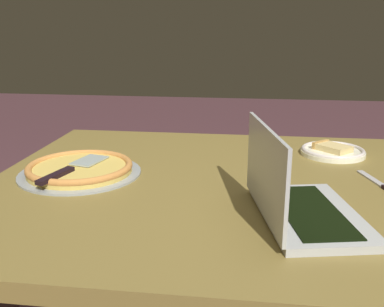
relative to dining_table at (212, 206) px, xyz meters
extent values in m
cube|color=olive|center=(0.00, 0.00, 0.05)|extent=(1.27, 1.11, 0.04)
cylinder|color=#342A26|center=(-0.41, 0.41, -0.31)|extent=(0.06, 0.06, 0.68)
cylinder|color=#342A26|center=(0.41, 0.41, -0.31)|extent=(0.06, 0.06, 0.68)
cube|color=#BABDBB|center=(0.24, -0.22, 0.09)|extent=(0.27, 0.38, 0.02)
cube|color=black|center=(0.24, -0.22, 0.10)|extent=(0.19, 0.32, 0.00)
cube|color=#BABDBB|center=(0.13, -0.24, 0.19)|extent=(0.08, 0.34, 0.20)
cube|color=#95B8E5|center=(0.14, -0.24, 0.19)|extent=(0.07, 0.30, 0.17)
cylinder|color=white|center=(0.38, 0.32, 0.08)|extent=(0.21, 0.21, 0.01)
torus|color=silver|center=(0.38, 0.32, 0.09)|extent=(0.21, 0.21, 0.01)
cube|color=#DDBF76|center=(0.38, 0.32, 0.10)|extent=(0.13, 0.13, 0.02)
cube|color=#C08E47|center=(0.34, 0.35, 0.10)|extent=(0.06, 0.06, 0.03)
cylinder|color=#949C9D|center=(-0.39, 0.01, 0.08)|extent=(0.36, 0.36, 0.01)
cylinder|color=#DDBA54|center=(-0.39, 0.01, 0.09)|extent=(0.30, 0.30, 0.02)
torus|color=#CD8540|center=(-0.39, 0.01, 0.10)|extent=(0.31, 0.31, 0.02)
cube|color=#A9B8B1|center=(-0.38, 0.06, 0.10)|extent=(0.10, 0.12, 0.00)
cube|color=black|center=(-0.42, -0.10, 0.11)|extent=(0.06, 0.14, 0.01)
cube|color=beige|center=(0.45, 0.05, 0.08)|extent=(0.06, 0.17, 0.00)
camera|label=1|loc=(0.10, -1.18, 0.50)|focal=41.61mm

